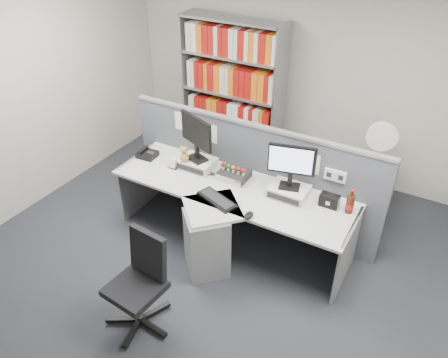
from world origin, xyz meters
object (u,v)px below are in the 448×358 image
Objects in this scene: mouse at (249,215)px; speaker at (329,200)px; monitor_left at (196,135)px; filing_cabinet at (370,193)px; shelving_unit at (232,95)px; monitor_right at (292,163)px; desk_calendar at (173,164)px; desk_phone at (147,154)px; desktop_pc at (234,175)px; desk at (221,219)px; keyboard at (217,199)px; cola_bottle at (350,204)px; desk_fan at (382,140)px; office_chair at (141,280)px.

mouse is 0.82m from speaker.
monitor_left is at bearing -178.74° from speaker.
monitor_left is at bearing -149.59° from filing_cabinet.
shelving_unit is at bearing 167.93° from filing_cabinet.
monitor_right is 3.86× the size of desk_calendar.
mouse is 1.60m from desk_phone.
desk_calendar reaches higher than desktop_pc.
desk is 11.49× the size of desk_phone.
keyboard is 1.29m from cola_bottle.
desk_fan is at bearing 58.11° from monitor_right.
desk_phone is 2.15m from speaker.
monitor_right reaches higher than speaker.
cola_bottle is 2.53m from shelving_unit.
filing_cabinet is at bearing 30.41° from monitor_left.
cola_bottle is (1.18, 0.41, 0.36)m from desk.
desk is 0.94m from monitor_left.
mouse is at bearing 61.04° from office_chair.
filing_cabinet is (0.22, 0.98, -0.43)m from speaker.
speaker is at bearing 6.08° from desk_calendar.
shelving_unit reaches higher than desk.
desktop_pc is 2.50× the size of desk_calendar.
cola_bottle is (0.80, 0.55, 0.07)m from mouse.
desk_calendar is 0.06× the size of shelving_unit.
desktop_pc is at bearing 86.53° from office_chair.
desk_phone is at bearing 166.28° from desk.
keyboard is at bearing -65.13° from shelving_unit.
office_chair reaches higher than desk.
speaker is 1.04m from desk_fan.
shelving_unit is 2.19× the size of office_chair.
mouse reaches higher than filing_cabinet.
keyboard is 2.52× the size of speaker.
speaker is 0.20m from cola_bottle.
filing_cabinet is at bearing 49.39° from desk.
cola_bottle is at bearing 2.90° from monitor_right.
monitor_left is 1.68m from office_chair.
office_chair reaches higher than speaker.
office_chair is (-1.14, -1.54, -0.29)m from speaker.
desk_fan is at bearing 30.81° from desk_calendar.
monitor_left is (-0.53, 0.38, 0.67)m from desk.
desk_calendar reaches higher than desk.
desk_calendar is 1.51m from office_chair.
shelving_unit is (-0.90, 1.85, 0.52)m from desk.
shelving_unit is 2.24m from filing_cabinet.
speaker is 2.37m from shelving_unit.
cola_bottle reaches higher than mouse.
monitor_left is 0.59m from desktop_pc.
keyboard is (-0.58, -0.44, -0.37)m from monitor_right.
shelving_unit reaches higher than speaker.
desktop_pc is at bearing 130.61° from mouse.
desk is at bearing 74.86° from keyboard.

